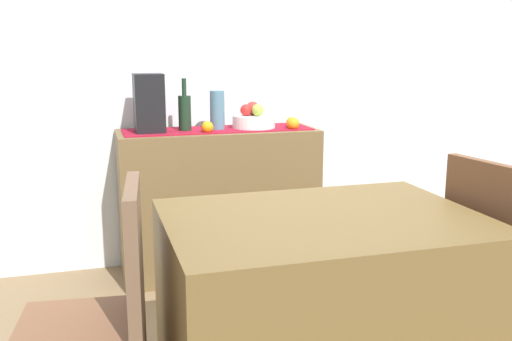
{
  "coord_description": "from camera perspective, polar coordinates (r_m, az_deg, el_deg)",
  "views": [
    {
      "loc": [
        -0.84,
        -2.27,
        1.31
      ],
      "look_at": [
        -0.07,
        0.36,
        0.72
      ],
      "focal_mm": 40.05,
      "sensor_mm": 36.0,
      "label": 1
    }
  ],
  "objects": [
    {
      "name": "fruit_bowl",
      "position": [
        3.35,
        -0.22,
        4.92
      ],
      "size": [
        0.25,
        0.25,
        0.07
      ],
      "primitive_type": "cylinder",
      "color": "white",
      "rests_on": "table_runner"
    },
    {
      "name": "apple_front",
      "position": [
        3.37,
        -0.33,
        6.25
      ],
      "size": [
        0.08,
        0.08,
        0.08
      ],
      "primitive_type": "sphere",
      "color": "#B22D27",
      "rests_on": "fruit_bowl"
    },
    {
      "name": "orange_loose_mid",
      "position": [
        3.18,
        -4.87,
        4.34
      ],
      "size": [
        0.07,
        0.07,
        0.07
      ],
      "primitive_type": "sphere",
      "color": "orange",
      "rests_on": "sideboard_console"
    },
    {
      "name": "dining_table",
      "position": [
        2.14,
        6.51,
        -14.09
      ],
      "size": [
        1.1,
        0.79,
        0.74
      ],
      "primitive_type": "cube",
      "color": "brown",
      "rests_on": "ground"
    },
    {
      "name": "room_wall_rear",
      "position": [
        3.55,
        -2.71,
        12.68
      ],
      "size": [
        6.4,
        0.06,
        2.7
      ],
      "primitive_type": "cube",
      "color": "silver",
      "rests_on": "ground"
    },
    {
      "name": "chair_by_corner",
      "position": [
        2.58,
        23.81,
        -12.88
      ],
      "size": [
        0.45,
        0.45,
        0.9
      ],
      "color": "brown",
      "rests_on": "ground"
    },
    {
      "name": "ceramic_vase",
      "position": [
        3.29,
        -3.89,
        6.0
      ],
      "size": [
        0.08,
        0.08,
        0.23
      ],
      "primitive_type": "cylinder",
      "color": "slate",
      "rests_on": "sideboard_console"
    },
    {
      "name": "apple_upper",
      "position": [
        3.31,
        -1.0,
        6.06
      ],
      "size": [
        0.07,
        0.07,
        0.07
      ],
      "primitive_type": "sphere",
      "color": "red",
      "rests_on": "fruit_bowl"
    },
    {
      "name": "wine_bottle",
      "position": [
        3.25,
        -7.13,
        5.82
      ],
      "size": [
        0.07,
        0.07,
        0.3
      ],
      "color": "#1A311F",
      "rests_on": "sideboard_console"
    },
    {
      "name": "table_runner",
      "position": [
        3.3,
        -3.83,
        4.11
      ],
      "size": [
        1.07,
        0.32,
        0.01
      ],
      "primitive_type": "cube",
      "color": "maroon",
      "rests_on": "sideboard_console"
    },
    {
      "name": "orange_loose_far",
      "position": [
        3.31,
        3.73,
        4.7
      ],
      "size": [
        0.07,
        0.07,
        0.07
      ],
      "primitive_type": "sphere",
      "color": "orange",
      "rests_on": "sideboard_console"
    },
    {
      "name": "coffee_maker",
      "position": [
        3.22,
        -10.65,
        6.6
      ],
      "size": [
        0.16,
        0.18,
        0.33
      ],
      "primitive_type": "cube",
      "color": "black",
      "rests_on": "sideboard_console"
    },
    {
      "name": "apple_right",
      "position": [
        3.3,
        0.18,
        6.05
      ],
      "size": [
        0.07,
        0.07,
        0.07
      ],
      "primitive_type": "sphere",
      "color": "#98AC41",
      "rests_on": "fruit_bowl"
    },
    {
      "name": "sideboard_console",
      "position": [
        3.38,
        -3.73,
        -3.11
      ],
      "size": [
        1.14,
        0.42,
        0.85
      ],
      "primitive_type": "cube",
      "color": "brown",
      "rests_on": "ground"
    },
    {
      "name": "ground_plane",
      "position": [
        2.76,
        3.63,
        -16.58
      ],
      "size": [
        6.4,
        6.4,
        0.02
      ],
      "primitive_type": "cube",
      "color": "#7D6546",
      "rests_on": "ground"
    },
    {
      "name": "orange_loose_end",
      "position": [
        3.39,
        3.57,
        4.83
      ],
      "size": [
        0.07,
        0.07,
        0.07
      ],
      "primitive_type": "sphere",
      "color": "orange",
      "rests_on": "sideboard_console"
    }
  ]
}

